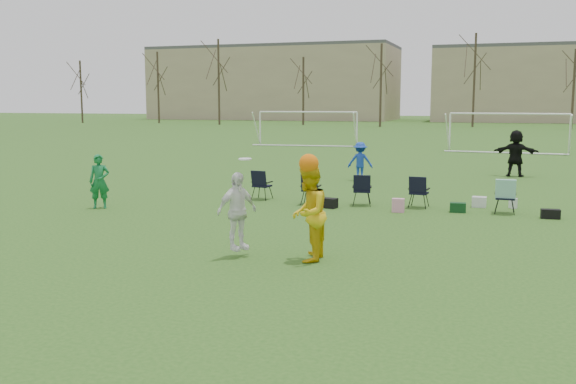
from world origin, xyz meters
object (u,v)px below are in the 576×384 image
at_px(fielder_black, 516,153).
at_px(goal_left, 308,119).
at_px(fielder_blue, 360,161).
at_px(goal_mid, 508,121).
at_px(center_contest, 287,211).
at_px(fielder_green_near, 99,181).

bearing_deg(fielder_black, goal_left, -43.60).
bearing_deg(goal_left, fielder_blue, -72.41).
bearing_deg(goal_mid, fielder_blue, -103.78).
bearing_deg(fielder_blue, goal_mid, -117.48).
bearing_deg(fielder_blue, center_contest, 86.27).
bearing_deg(fielder_black, fielder_green_near, 52.11).
height_order(fielder_green_near, center_contest, center_contest).
distance_m(goal_left, goal_mid, 14.14).
bearing_deg(goal_left, fielder_black, -54.00).
height_order(fielder_blue, fielder_black, fielder_black).
bearing_deg(goal_left, center_contest, -78.81).
height_order(fielder_blue, goal_left, goal_left).
distance_m(center_contest, goal_mid, 31.65).
bearing_deg(center_contest, fielder_black, 74.77).
distance_m(fielder_black, center_contest, 17.53).
height_order(fielder_green_near, fielder_black, fielder_black).
distance_m(fielder_green_near, fielder_black, 17.48).
xyz_separation_m(fielder_black, goal_left, (-14.29, 16.43, 0.93)).
height_order(fielder_blue, center_contest, center_contest).
height_order(fielder_green_near, fielder_blue, fielder_green_near).
xyz_separation_m(center_contest, goal_mid, (4.32, 31.34, 0.92)).
distance_m(fielder_blue, center_contest, 13.55).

